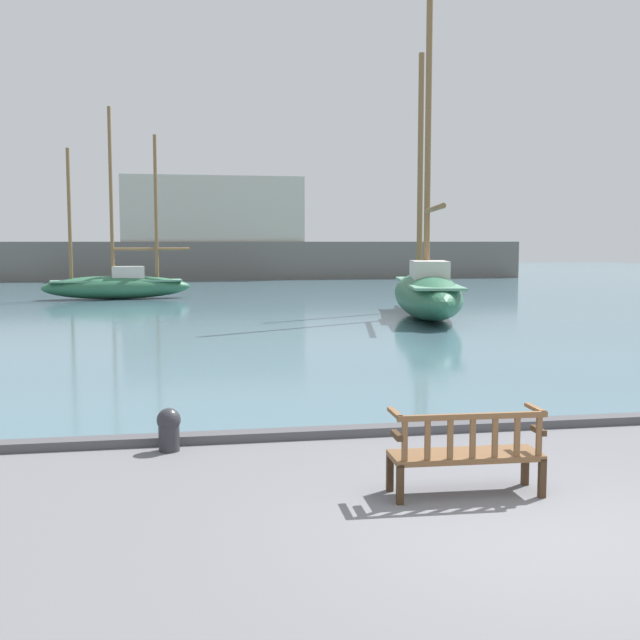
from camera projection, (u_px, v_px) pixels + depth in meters
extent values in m
plane|color=slate|center=(526.00, 530.00, 7.48)|extent=(160.00, 160.00, 0.00)
cube|color=slate|center=(223.00, 283.00, 50.52)|extent=(100.00, 80.00, 0.08)
cube|color=#4C4C50|center=(407.00, 429.00, 11.24)|extent=(40.00, 0.30, 0.12)
cube|color=#3D2A19|center=(390.00, 472.00, 8.62)|extent=(0.07, 0.07, 0.42)
cube|color=#3D2A19|center=(525.00, 466.00, 8.84)|extent=(0.07, 0.07, 0.42)
cube|color=#3D2A19|center=(400.00, 484.00, 8.18)|extent=(0.07, 0.07, 0.42)
cube|color=#3D2A19|center=(542.00, 478.00, 8.40)|extent=(0.07, 0.07, 0.42)
cube|color=brown|center=(465.00, 455.00, 8.49)|extent=(1.62, 0.58, 0.06)
cube|color=brown|center=(473.00, 416.00, 8.23)|extent=(1.60, 0.11, 0.06)
cube|color=brown|center=(405.00, 441.00, 8.15)|extent=(0.06, 0.04, 0.41)
cube|color=brown|center=(428.00, 440.00, 8.18)|extent=(0.06, 0.04, 0.41)
cube|color=brown|center=(450.00, 440.00, 8.22)|extent=(0.06, 0.04, 0.41)
cube|color=brown|center=(473.00, 439.00, 8.25)|extent=(0.06, 0.04, 0.41)
cube|color=brown|center=(495.00, 438.00, 8.29)|extent=(0.06, 0.04, 0.41)
cube|color=brown|center=(517.00, 437.00, 8.32)|extent=(0.06, 0.04, 0.41)
cube|color=brown|center=(539.00, 436.00, 8.35)|extent=(0.06, 0.04, 0.41)
cube|color=#3D2A19|center=(397.00, 436.00, 8.26)|extent=(0.07, 0.30, 0.06)
cube|color=brown|center=(395.00, 413.00, 8.33)|extent=(0.08, 0.47, 0.04)
cube|color=#3D2A19|center=(538.00, 430.00, 8.49)|extent=(0.07, 0.30, 0.06)
cube|color=brown|center=(535.00, 409.00, 8.55)|extent=(0.08, 0.47, 0.04)
ellipsoid|color=#2D6647|center=(427.00, 295.00, 27.28)|extent=(3.83, 9.04, 1.53)
cube|color=#5B9375|center=(427.00, 283.00, 27.24)|extent=(3.11, 7.90, 0.08)
cube|color=beige|center=(429.00, 272.00, 26.54)|extent=(1.51, 2.10, 0.73)
cylinder|color=brown|center=(428.00, 123.00, 26.93)|extent=(0.21, 0.21, 10.64)
cylinder|color=brown|center=(435.00, 209.00, 25.14)|extent=(1.02, 4.14, 0.17)
cylinder|color=brown|center=(420.00, 167.00, 29.46)|extent=(0.21, 0.21, 8.18)
cylinder|color=brown|center=(413.00, 276.00, 32.20)|extent=(0.40, 1.18, 0.17)
ellipsoid|color=#2D6647|center=(117.00, 287.00, 36.07)|extent=(6.65, 2.19, 1.05)
cube|color=#5B9375|center=(117.00, 281.00, 36.04)|extent=(5.83, 1.73, 0.08)
cube|color=beige|center=(128.00, 273.00, 36.14)|extent=(1.50, 1.00, 0.61)
cylinder|color=brown|center=(111.00, 194.00, 35.62)|extent=(0.16, 0.16, 7.65)
cylinder|color=brown|center=(151.00, 249.00, 36.33)|extent=(3.43, 0.46, 0.13)
cylinder|color=brown|center=(69.00, 215.00, 35.21)|extent=(0.16, 0.16, 5.79)
cylinder|color=brown|center=(156.00, 208.00, 36.21)|extent=(0.16, 0.16, 6.50)
cylinder|color=#2D2D33|center=(169.00, 435.00, 10.26)|extent=(0.27, 0.27, 0.40)
sphere|color=#2D2D33|center=(169.00, 420.00, 10.24)|extent=(0.31, 0.31, 0.31)
cube|color=#66605B|center=(219.00, 261.00, 54.26)|extent=(42.32, 2.40, 2.64)
cube|color=#B7B2A3|center=(213.00, 209.00, 53.85)|extent=(12.15, 2.00, 4.37)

